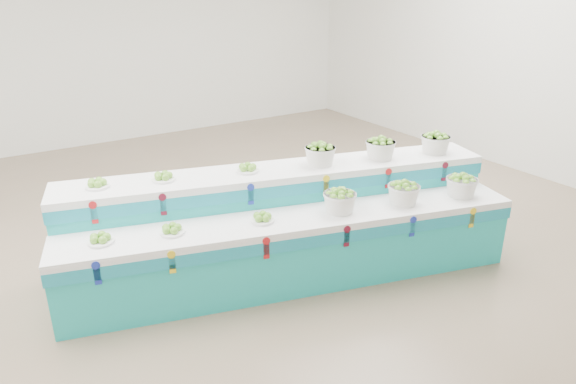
# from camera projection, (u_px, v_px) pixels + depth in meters

# --- Properties ---
(ground) EXTENTS (10.00, 10.00, 0.00)m
(ground) POSITION_uv_depth(u_px,v_px,m) (234.00, 248.00, 5.86)
(ground) COLOR #76624D
(ground) RESTS_ON ground
(back_wall) EXTENTS (10.00, 0.00, 10.00)m
(back_wall) POSITION_uv_depth(u_px,v_px,m) (98.00, 30.00, 9.01)
(back_wall) COLOR silver
(back_wall) RESTS_ON ground
(display_stand) EXTENTS (4.59, 2.27, 1.02)m
(display_stand) POSITION_uv_depth(u_px,v_px,m) (288.00, 225.00, 5.24)
(display_stand) COLOR #1DAFAE
(display_stand) RESTS_ON ground
(plate_lower_left) EXTENTS (0.27, 0.27, 0.09)m
(plate_lower_left) POSITION_uv_depth(u_px,v_px,m) (100.00, 238.00, 4.41)
(plate_lower_left) COLOR white
(plate_lower_left) RESTS_ON display_stand
(plate_lower_mid) EXTENTS (0.27, 0.27, 0.09)m
(plate_lower_mid) POSITION_uv_depth(u_px,v_px,m) (172.00, 229.00, 4.58)
(plate_lower_mid) COLOR white
(plate_lower_mid) RESTS_ON display_stand
(plate_lower_right) EXTENTS (0.27, 0.27, 0.09)m
(plate_lower_right) POSITION_uv_depth(u_px,v_px,m) (262.00, 217.00, 4.80)
(plate_lower_right) COLOR white
(plate_lower_right) RESTS_ON display_stand
(basket_lower_left) EXTENTS (0.39, 0.39, 0.23)m
(basket_lower_left) POSITION_uv_depth(u_px,v_px,m) (340.00, 200.00, 4.99)
(basket_lower_left) COLOR silver
(basket_lower_left) RESTS_ON display_stand
(basket_lower_mid) EXTENTS (0.39, 0.39, 0.23)m
(basket_lower_mid) POSITION_uv_depth(u_px,v_px,m) (404.00, 192.00, 5.18)
(basket_lower_mid) COLOR silver
(basket_lower_mid) RESTS_ON display_stand
(basket_lower_right) EXTENTS (0.39, 0.39, 0.23)m
(basket_lower_right) POSITION_uv_depth(u_px,v_px,m) (462.00, 185.00, 5.37)
(basket_lower_right) COLOR silver
(basket_lower_right) RESTS_ON display_stand
(plate_upper_left) EXTENTS (0.27, 0.27, 0.09)m
(plate_upper_left) POSITION_uv_depth(u_px,v_px,m) (97.00, 183.00, 4.78)
(plate_upper_left) COLOR white
(plate_upper_left) RESTS_ON display_stand
(plate_upper_mid) EXTENTS (0.27, 0.27, 0.09)m
(plate_upper_mid) POSITION_uv_depth(u_px,v_px,m) (163.00, 176.00, 4.95)
(plate_upper_mid) COLOR white
(plate_upper_mid) RESTS_ON display_stand
(plate_upper_right) EXTENTS (0.27, 0.27, 0.09)m
(plate_upper_right) POSITION_uv_depth(u_px,v_px,m) (247.00, 168.00, 5.18)
(plate_upper_right) COLOR white
(plate_upper_right) RESTS_ON display_stand
(basket_upper_left) EXTENTS (0.39, 0.39, 0.23)m
(basket_upper_left) POSITION_uv_depth(u_px,v_px,m) (320.00, 154.00, 5.36)
(basket_upper_left) COLOR silver
(basket_upper_left) RESTS_ON display_stand
(basket_upper_mid) EXTENTS (0.39, 0.39, 0.23)m
(basket_upper_mid) POSITION_uv_depth(u_px,v_px,m) (380.00, 148.00, 5.56)
(basket_upper_mid) COLOR silver
(basket_upper_mid) RESTS_ON display_stand
(basket_upper_right) EXTENTS (0.39, 0.39, 0.23)m
(basket_upper_right) POSITION_uv_depth(u_px,v_px,m) (435.00, 142.00, 5.74)
(basket_upper_right) COLOR silver
(basket_upper_right) RESTS_ON display_stand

